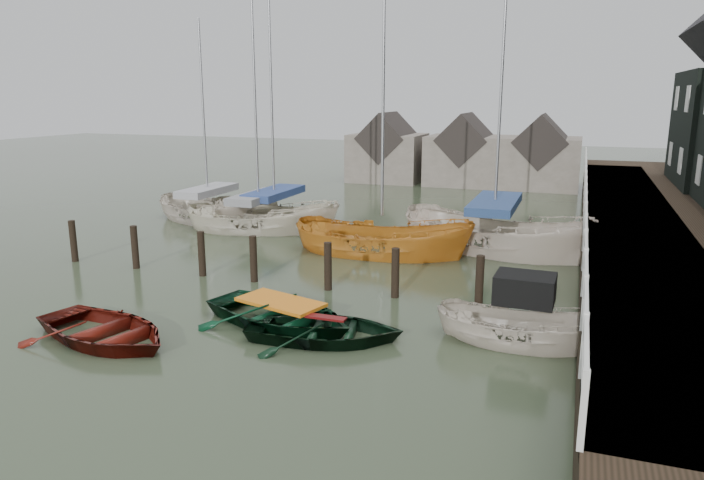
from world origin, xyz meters
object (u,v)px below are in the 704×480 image
at_px(sailboat_a, 259,229).
at_px(sailboat_c, 382,253).
at_px(rowboat_dkgreen, 325,340).
at_px(sailboat_b, 275,226).
at_px(rowboat_green, 281,325).
at_px(motorboat, 521,339).
at_px(rowboat_red, 106,341).
at_px(sailboat_d, 493,249).
at_px(sailboat_e, 209,221).

distance_m(sailboat_a, sailboat_c, 6.17).
distance_m(rowboat_dkgreen, sailboat_b, 12.64).
height_order(sailboat_a, sailboat_b, sailboat_b).
relative_size(rowboat_green, motorboat, 1.04).
relative_size(rowboat_red, rowboat_green, 0.94).
relative_size(rowboat_green, sailboat_d, 0.32).
distance_m(sailboat_a, sailboat_d, 9.50).
height_order(sailboat_b, sailboat_c, sailboat_b).
height_order(rowboat_dkgreen, sailboat_b, sailboat_b).
bearing_deg(sailboat_c, rowboat_red, 159.69).
height_order(rowboat_green, sailboat_d, sailboat_d).
height_order(sailboat_b, sailboat_d, sailboat_d).
xyz_separation_m(motorboat, sailboat_e, (-14.25, 9.55, -0.05)).
bearing_deg(sailboat_c, rowboat_green, 177.85).
bearing_deg(sailboat_a, rowboat_red, 178.83).
relative_size(rowboat_green, rowboat_dkgreen, 1.14).
relative_size(rowboat_red, sailboat_b, 0.31).
bearing_deg(rowboat_dkgreen, rowboat_red, 98.89).
height_order(rowboat_red, rowboat_green, rowboat_green).
bearing_deg(sailboat_a, rowboat_dkgreen, -157.29).
bearing_deg(motorboat, sailboat_c, 40.46).
height_order(rowboat_dkgreen, sailboat_c, sailboat_c).
distance_m(sailboat_b, sailboat_c, 6.14).
height_order(rowboat_green, sailboat_b, sailboat_b).
bearing_deg(sailboat_c, sailboat_e, 71.83).
distance_m(rowboat_green, sailboat_b, 11.54).
xyz_separation_m(rowboat_green, sailboat_b, (-5.34, 10.23, 0.07)).
bearing_deg(rowboat_red, rowboat_green, -40.97).
distance_m(motorboat, sailboat_c, 8.66).
height_order(rowboat_dkgreen, sailboat_a, sailboat_a).
xyz_separation_m(rowboat_red, rowboat_green, (3.32, 2.28, 0.00)).
relative_size(rowboat_green, sailboat_b, 0.33).
distance_m(rowboat_red, sailboat_e, 13.71).
distance_m(rowboat_red, rowboat_green, 4.03).
relative_size(rowboat_dkgreen, sailboat_b, 0.29).
height_order(rowboat_red, motorboat, motorboat).
bearing_deg(sailboat_c, sailboat_a, 71.29).
bearing_deg(sailboat_e, sailboat_d, -74.31).
relative_size(sailboat_a, sailboat_c, 1.02).
bearing_deg(rowboat_red, sailboat_e, 37.40).
height_order(rowboat_dkgreen, motorboat, motorboat).
bearing_deg(sailboat_b, sailboat_c, -105.17).
height_order(rowboat_green, motorboat, motorboat).
height_order(sailboat_c, sailboat_e, sailboat_c).
bearing_deg(sailboat_e, rowboat_green, -120.15).
bearing_deg(motorboat, sailboat_d, 13.52).
relative_size(sailboat_b, sailboat_c, 1.11).
xyz_separation_m(sailboat_a, sailboat_c, (5.87, -1.91, -0.05)).
bearing_deg(motorboat, sailboat_a, 54.26).
distance_m(rowboat_green, motorboat, 5.66).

